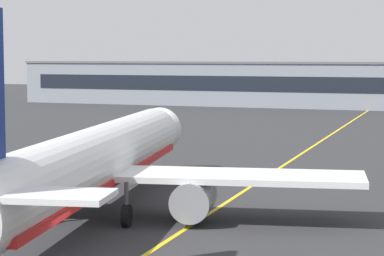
# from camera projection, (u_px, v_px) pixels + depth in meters

# --- Properties ---
(taxiway_centreline) EXTENTS (10.37, 179.73, 0.01)m
(taxiway_centreline) POSITION_uv_depth(u_px,v_px,m) (266.00, 177.00, 63.22)
(taxiway_centreline) COLOR yellow
(taxiway_centreline) RESTS_ON ground
(airliner_foreground) EXTENTS (32.29, 41.14, 11.65)m
(airliner_foreground) POSITION_uv_depth(u_px,v_px,m) (91.00, 163.00, 46.65)
(airliner_foreground) COLOR white
(airliner_foreground) RESTS_ON ground
(safety_cone_by_nose_gear) EXTENTS (0.44, 0.44, 0.55)m
(safety_cone_by_nose_gear) POSITION_uv_depth(u_px,v_px,m) (215.00, 177.00, 61.77)
(safety_cone_by_nose_gear) COLOR orange
(safety_cone_by_nose_gear) RESTS_ON ground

